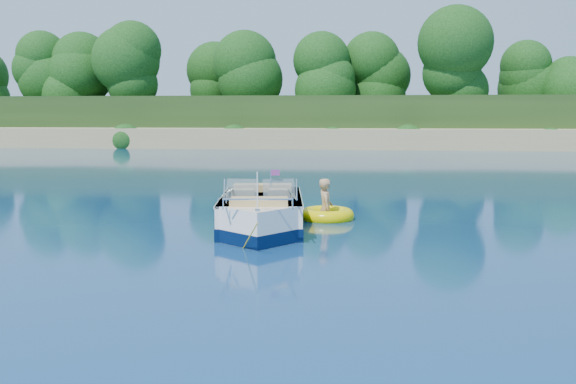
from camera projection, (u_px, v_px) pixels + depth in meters
name	position (u px, v px, depth m)	size (l,w,h in m)	color
ground	(202.00, 248.00, 12.79)	(160.00, 160.00, 0.00)	#0B284D
shoreline	(335.00, 127.00, 75.55)	(170.00, 59.00, 6.00)	tan
treeline	(324.00, 77.00, 52.54)	(150.00, 7.12, 8.19)	black
motorboat	(261.00, 216.00, 14.68)	(2.27, 5.22, 1.74)	white
tow_tube	(327.00, 215.00, 16.30)	(1.78, 1.78, 0.37)	#EBD600
boy	(325.00, 219.00, 16.27)	(0.58, 0.38, 1.59)	tan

